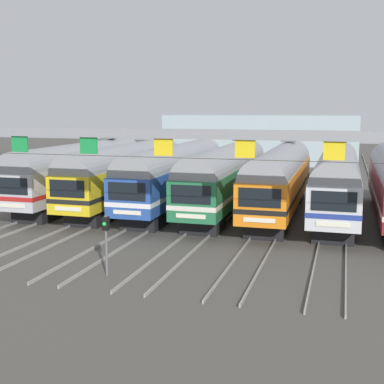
% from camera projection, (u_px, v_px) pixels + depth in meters
% --- Properties ---
extents(ground_plane, '(160.00, 160.00, 0.00)m').
position_uv_depth(ground_plane, '(226.00, 212.00, 38.13)').
color(ground_plane, '#4C4944').
extents(track_bed, '(24.44, 70.00, 0.15)m').
position_uv_depth(track_bed, '(262.00, 180.00, 54.24)').
color(track_bed, gray).
rests_on(track_bed, ground).
extents(commuter_train_stainless, '(2.88, 18.06, 5.05)m').
position_uv_depth(commuter_train_stainless, '(81.00, 170.00, 40.86)').
color(commuter_train_stainless, '#B2B5BA').
rests_on(commuter_train_stainless, ground).
extents(commuter_train_yellow, '(2.88, 18.06, 4.77)m').
position_uv_depth(commuter_train_yellow, '(127.00, 171.00, 39.80)').
color(commuter_train_yellow, gold).
rests_on(commuter_train_yellow, ground).
extents(commuter_train_blue, '(2.88, 18.06, 4.77)m').
position_uv_depth(commuter_train_blue, '(175.00, 173.00, 38.75)').
color(commuter_train_blue, '#284C9E').
rests_on(commuter_train_blue, ground).
extents(commuter_train_green, '(2.88, 18.06, 5.05)m').
position_uv_depth(commuter_train_green, '(226.00, 175.00, 37.70)').
color(commuter_train_green, '#236B42').
rests_on(commuter_train_green, ground).
extents(commuter_train_orange, '(2.88, 18.06, 5.05)m').
position_uv_depth(commuter_train_orange, '(280.00, 177.00, 36.65)').
color(commuter_train_orange, orange).
rests_on(commuter_train_orange, ground).
extents(commuter_train_silver, '(2.88, 18.06, 5.05)m').
position_uv_depth(commuter_train_silver, '(337.00, 179.00, 35.60)').
color(commuter_train_silver, silver).
rests_on(commuter_train_silver, ground).
extents(catenary_gantry, '(28.18, 0.44, 6.97)m').
position_uv_depth(catenary_gantry, '(164.00, 152.00, 24.47)').
color(catenary_gantry, gray).
rests_on(catenary_gantry, ground).
extents(yard_signal_mast, '(0.28, 0.35, 2.74)m').
position_uv_depth(yard_signal_mast, '(106.00, 234.00, 23.32)').
color(yard_signal_mast, '#59595E').
rests_on(yard_signal_mast, ground).
extents(maintenance_building, '(25.56, 10.00, 6.44)m').
position_uv_depth(maintenance_building, '(262.00, 139.00, 72.78)').
color(maintenance_building, '#9EB2B7').
rests_on(maintenance_building, ground).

